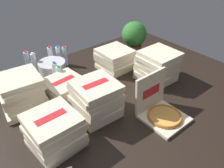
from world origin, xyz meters
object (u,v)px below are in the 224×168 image
object	(u,v)px
water_bottle_0	(28,61)
water_bottle_2	(34,63)
water_bottle_3	(59,56)
water_bottle_1	(65,56)
water_bottle_5	(55,73)
potted_plant	(134,36)
water_bottle_6	(51,56)
open_pizza_box	(160,109)
pizza_stack_right_far	(157,66)
pizza_stack_left_near	(65,89)
ice_bucket	(52,68)
pizza_stack_left_mid	(96,99)
pizza_stack_center_near	(54,132)
pizza_stack_right_near	(21,93)
water_bottle_4	(60,77)
pizza_stack_left_far	(115,59)

from	to	relation	value
water_bottle_0	water_bottle_2	size ratio (longest dim) A/B	1.00
water_bottle_0	water_bottle_3	world-z (taller)	same
water_bottle_1	water_bottle_5	bearing A→B (deg)	-135.23
water_bottle_3	potted_plant	bearing A→B (deg)	-21.06
water_bottle_6	water_bottle_5	bearing A→B (deg)	-110.03
water_bottle_5	potted_plant	distance (m)	1.17
water_bottle_1	potted_plant	xyz separation A→B (m)	(0.88, -0.30, 0.12)
open_pizza_box	water_bottle_1	distance (m)	1.39
water_bottle_3	potted_plant	xyz separation A→B (m)	(0.94, -0.36, 0.12)
pizza_stack_right_far	water_bottle_6	xyz separation A→B (m)	(-0.76, 1.05, -0.05)
pizza_stack_left_near	ice_bucket	size ratio (longest dim) A/B	1.28
pizza_stack_left_mid	water_bottle_0	xyz separation A→B (m)	(-0.16, 1.16, -0.05)
water_bottle_2	pizza_stack_center_near	bearing A→B (deg)	-106.75
open_pizza_box	pizza_stack_center_near	world-z (taller)	open_pizza_box
ice_bucket	water_bottle_2	world-z (taller)	water_bottle_2
pizza_stack_right_near	pizza_stack_center_near	xyz separation A→B (m)	(0.01, -0.60, -0.02)
water_bottle_4	water_bottle_3	bearing A→B (deg)	62.73
water_bottle_4	water_bottle_0	bearing A→B (deg)	103.06
pizza_stack_left_far	water_bottle_4	xyz separation A→B (m)	(-0.71, 0.07, 0.00)
water_bottle_0	water_bottle_2	distance (m)	0.10
pizza_stack_left_near	pizza_stack_right_far	xyz separation A→B (m)	(0.96, -0.37, 0.07)
water_bottle_2	water_bottle_3	size ratio (longest dim) A/B	1.00
pizza_stack_right_near	ice_bucket	distance (m)	0.65
water_bottle_1	potted_plant	distance (m)	0.94
pizza_stack_right_far	water_bottle_2	world-z (taller)	pizza_stack_right_far
pizza_stack_right_near	water_bottle_3	distance (m)	0.86
pizza_stack_left_mid	water_bottle_0	size ratio (longest dim) A/B	1.60
water_bottle_1	water_bottle_5	xyz separation A→B (m)	(-0.28, -0.28, 0.00)
pizza_stack_center_near	water_bottle_0	bearing A→B (deg)	76.31
open_pizza_box	water_bottle_6	world-z (taller)	open_pizza_box
ice_bucket	pizza_stack_left_far	bearing A→B (deg)	-29.61
water_bottle_6	pizza_stack_left_far	bearing A→B (deg)	-44.71
open_pizza_box	water_bottle_0	world-z (taller)	open_pizza_box
pizza_stack_right_near	water_bottle_3	xyz separation A→B (m)	(0.67, 0.54, -0.05)
pizza_stack_left_near	water_bottle_0	size ratio (longest dim) A/B	1.58
pizza_stack_right_near	water_bottle_3	size ratio (longest dim) A/B	1.63
pizza_stack_center_near	potted_plant	bearing A→B (deg)	26.08
pizza_stack_right_far	potted_plant	bearing A→B (deg)	67.51
open_pizza_box	pizza_stack_left_near	xyz separation A→B (m)	(-0.51, 0.81, 0.02)
pizza_stack_center_near	water_bottle_1	bearing A→B (deg)	56.60
pizza_stack_left_near	water_bottle_2	bearing A→B (deg)	92.39
pizza_stack_left_far	pizza_stack_left_mid	distance (m)	0.87
water_bottle_5	potted_plant	bearing A→B (deg)	-1.27
open_pizza_box	water_bottle_2	bearing A→B (deg)	110.18
pizza_stack_center_near	ice_bucket	bearing A→B (deg)	63.83
pizza_stack_left_near	water_bottle_0	distance (m)	0.75
pizza_stack_left_near	pizza_stack_center_near	bearing A→B (deg)	-126.53
water_bottle_2	ice_bucket	bearing A→B (deg)	-47.10
pizza_stack_left_near	pizza_stack_right_near	size ratio (longest dim) A/B	0.97
pizza_stack_right_near	ice_bucket	xyz separation A→B (m)	(0.51, 0.40, -0.09)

